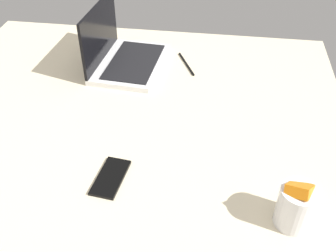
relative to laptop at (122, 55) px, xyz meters
The scene contains 5 objects.
bed_mattress 60.99cm from the laptop, behind, with size 180.00×140.00×18.00cm, color beige.
laptop is the anchor object (origin of this frame).
snack_cup 86.34cm from the laptop, 138.99° to the right, with size 9.00×9.00×13.88cm.
cell_phone 58.86cm from the laptop, 169.83° to the right, with size 6.80×14.00×0.80cm, color black.
charger_cable 24.53cm from the laptop, 80.78° to the right, with size 17.00×0.60×0.60cm, color black.
Camera 1 is at (-68.08, -27.21, 95.11)cm, focal length 42.12 mm.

